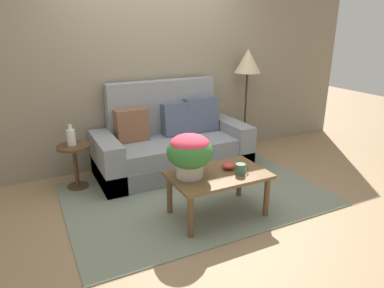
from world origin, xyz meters
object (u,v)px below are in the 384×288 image
potted_plant (190,152)px  couch (172,145)px  coffee_mug (241,169)px  table_vase (71,137)px  side_table (75,159)px  snack_bowl (229,166)px  floor_lamp (248,69)px  coffee_table (218,180)px

potted_plant → couch: bearing=74.7°
coffee_mug → table_vase: bearing=134.3°
side_table → snack_bowl: (1.30, -1.22, 0.13)m
side_table → floor_lamp: size_ratio=0.35×
coffee_table → coffee_mug: size_ratio=6.73×
floor_lamp → snack_bowl: bearing=-129.7°
coffee_table → floor_lamp: (1.31, 1.45, 0.84)m
snack_bowl → table_vase: (-1.31, 1.23, 0.13)m
coffee_table → potted_plant: bearing=167.9°
side_table → potted_plant: (0.88, -1.20, 0.34)m
couch → coffee_table: size_ratio=2.04×
coffee_table → table_vase: table_vase is taller
table_vase → potted_plant: bearing=-53.9°
coffee_mug → snack_bowl: bearing=103.8°
couch → floor_lamp: floor_lamp is taller
coffee_mug → snack_bowl: (-0.04, 0.16, -0.01)m
snack_bowl → table_vase: size_ratio=0.57×
coffee_table → side_table: 1.71m
couch → coffee_mug: couch is taller
coffee_table → side_table: side_table is taller
potted_plant → coffee_mug: bearing=-20.0°
couch → floor_lamp: size_ratio=1.30×
coffee_table → coffee_mug: 0.25m
snack_bowl → coffee_table: bearing=-162.2°
couch → table_vase: couch is taller
potted_plant → snack_bowl: 0.48m
couch → snack_bowl: 1.24m
coffee_table → coffee_mug: coffee_mug is taller
couch → snack_bowl: (0.09, -1.23, 0.15)m
couch → snack_bowl: bearing=-85.7°
potted_plant → snack_bowl: size_ratio=3.14×
side_table → table_vase: table_vase is taller
potted_plant → snack_bowl: potted_plant is taller
potted_plant → coffee_mug: size_ratio=3.05×
coffee_table → table_vase: (-1.17, 1.28, 0.24)m
couch → potted_plant: (-0.33, -1.22, 0.37)m
couch → coffee_table: bearing=-92.4°
couch → side_table: size_ratio=3.71×
potted_plant → coffee_mug: (0.46, -0.17, -0.20)m
couch → side_table: (-1.21, -0.01, 0.02)m
coffee_mug → floor_lamp: bearing=54.2°
coffee_table → floor_lamp: floor_lamp is taller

